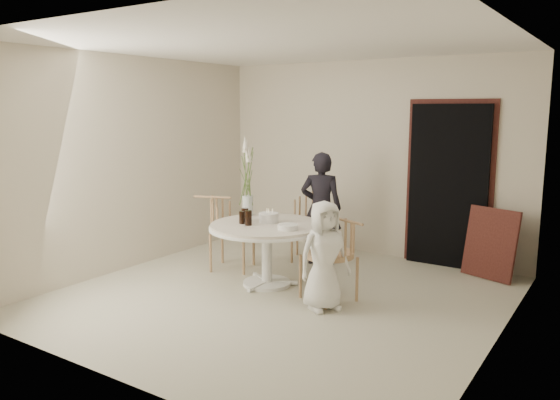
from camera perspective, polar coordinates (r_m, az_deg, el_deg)
The scene contains 18 objects.
ground at distance 6.10m, azimuth 0.02°, elevation -10.02°, with size 4.50×4.50×0.00m, color beige.
room_shell at distance 5.76m, azimuth 0.02°, elevation 5.34°, with size 4.50×4.50×4.50m.
doorway at distance 7.34m, azimuth 17.16°, elevation 1.36°, with size 1.00×0.10×2.10m, color black.
door_trim at distance 7.37m, azimuth 17.27°, elevation 1.86°, with size 1.12×0.03×2.22m, color #59261E.
table at distance 6.31m, azimuth -1.39°, elevation -3.51°, with size 1.33×1.33×0.73m.
picture_frame at distance 7.08m, azimuth 21.14°, elevation -4.27°, with size 0.65×0.04×0.86m, color #59261E.
chair_far at distance 7.50m, azimuth 3.29°, elevation -1.63°, with size 0.63×0.65×0.91m.
chair_right at distance 5.75m, azimuth 5.98°, elevation -4.96°, with size 0.67×0.65×0.94m.
chair_left at distance 7.02m, azimuth -6.06°, elevation -2.25°, with size 0.67×0.64×0.95m.
girl at distance 7.19m, azimuth 4.31°, elevation -0.88°, with size 0.54×0.36×1.49m, color black.
boy at distance 5.59m, azimuth 4.65°, elevation -5.82°, with size 0.55×0.36×1.13m, color white.
birthday_cake at distance 6.36m, azimuth -1.20°, elevation -1.85°, with size 0.23×0.23×0.16m.
cola_tumbler_a at distance 6.30m, azimuth -4.00°, elevation -1.83°, with size 0.07×0.07×0.14m, color black.
cola_tumbler_b at distance 6.20m, azimuth -3.32°, elevation -1.89°, with size 0.08×0.08×0.17m, color black.
cola_tumbler_c at distance 6.39m, azimuth -3.64°, elevation -1.57°, with size 0.08×0.08×0.16m, color black.
cola_tumbler_d at distance 6.44m, azimuth -3.74°, elevation -1.55°, with size 0.07×0.07×0.15m, color black.
plate_stack at distance 5.99m, azimuth 0.82°, elevation -2.83°, with size 0.22×0.22×0.06m, color white.
flower_vase at distance 6.71m, azimuth -3.42°, elevation 1.82°, with size 0.13×0.13×0.99m.
Camera 1 is at (3.15, -4.80, 2.05)m, focal length 35.00 mm.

